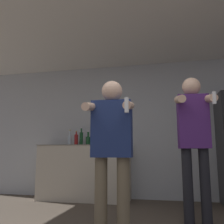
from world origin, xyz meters
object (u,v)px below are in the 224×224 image
at_px(bottle_tall_gin, 97,138).
at_px(bottle_amber_bourbon, 81,138).
at_px(bottle_short_whiskey, 76,139).
at_px(bottle_clear_vodka, 70,139).
at_px(bottle_dark_rum, 88,140).
at_px(person_man_side, 194,133).
at_px(person_woman_foreground, 112,143).

height_order(bottle_tall_gin, bottle_amber_bourbon, bottle_amber_bourbon).
bearing_deg(bottle_short_whiskey, bottle_clear_vodka, -180.00).
xyz_separation_m(bottle_amber_bourbon, bottle_dark_rum, (0.14, -0.00, -0.04)).
relative_size(bottle_amber_bourbon, person_man_side, 0.19).
height_order(bottle_short_whiskey, bottle_tall_gin, bottle_tall_gin).
height_order(bottle_short_whiskey, person_woman_foreground, person_woman_foreground).
bearing_deg(bottle_short_whiskey, person_woman_foreground, -59.82).
xyz_separation_m(bottle_dark_rum, person_man_side, (1.75, -1.23, 0.00)).
xyz_separation_m(bottle_tall_gin, bottle_dark_rum, (-0.16, 0.00, -0.03)).
relative_size(bottle_clear_vodka, bottle_amber_bourbon, 0.88).
distance_m(bottle_tall_gin, bottle_amber_bourbon, 0.30).
bearing_deg(bottle_clear_vodka, bottle_short_whiskey, 0.00).
relative_size(bottle_tall_gin, bottle_dark_rum, 1.20).
bearing_deg(bottle_amber_bourbon, person_woman_foreground, -62.11).
distance_m(bottle_short_whiskey, bottle_amber_bourbon, 0.10).
height_order(bottle_short_whiskey, bottle_dark_rum, bottle_dark_rum).
xyz_separation_m(bottle_clear_vodka, bottle_tall_gin, (0.52, 0.00, 0.02)).
distance_m(bottle_clear_vodka, bottle_dark_rum, 0.36).
bearing_deg(bottle_dark_rum, bottle_amber_bourbon, 180.00).
xyz_separation_m(bottle_amber_bourbon, person_man_side, (1.89, -1.23, -0.03)).
distance_m(bottle_clear_vodka, person_man_side, 2.45).
distance_m(bottle_dark_rum, person_man_side, 2.14).
relative_size(bottle_short_whiskey, bottle_dark_rum, 0.99).
relative_size(bottle_amber_bourbon, person_woman_foreground, 0.21).
bearing_deg(person_woman_foreground, bottle_short_whiskey, 120.18).
bearing_deg(bottle_tall_gin, bottle_dark_rum, 180.00).
relative_size(bottle_short_whiskey, person_woman_foreground, 0.16).
relative_size(bottle_clear_vodka, person_woman_foreground, 0.18).
xyz_separation_m(bottle_clear_vodka, person_man_side, (2.12, -1.23, -0.01)).
xyz_separation_m(bottle_clear_vodka, bottle_dark_rum, (0.36, 0.00, -0.01)).
xyz_separation_m(bottle_short_whiskey, bottle_dark_rum, (0.23, 0.00, -0.01)).
bearing_deg(bottle_clear_vodka, bottle_tall_gin, 0.00).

